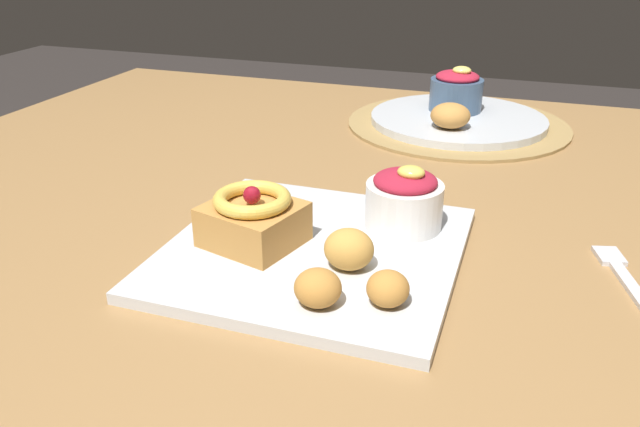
# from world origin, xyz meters

# --- Properties ---
(dining_table) EXTENTS (1.26, 1.14, 0.73)m
(dining_table) POSITION_xyz_m (0.00, 0.00, 0.64)
(dining_table) COLOR olive
(dining_table) RESTS_ON ground_plane
(woven_placemat) EXTENTS (0.37, 0.37, 0.00)m
(woven_placemat) POSITION_xyz_m (0.14, 0.36, 0.73)
(woven_placemat) COLOR #997A47
(woven_placemat) RESTS_ON dining_table
(front_plate) EXTENTS (0.29, 0.29, 0.01)m
(front_plate) POSITION_xyz_m (0.06, -0.15, 0.74)
(front_plate) COLOR silver
(front_plate) RESTS_ON dining_table
(cake_slice) EXTENTS (0.11, 0.10, 0.06)m
(cake_slice) POSITION_xyz_m (-0.00, -0.16, 0.77)
(cake_slice) COLOR #B77F3D
(cake_slice) RESTS_ON front_plate
(berry_ramekin) EXTENTS (0.08, 0.08, 0.07)m
(berry_ramekin) POSITION_xyz_m (0.14, -0.07, 0.77)
(berry_ramekin) COLOR white
(berry_ramekin) RESTS_ON front_plate
(fritter_front) EXTENTS (0.05, 0.04, 0.04)m
(fritter_front) POSITION_xyz_m (0.11, -0.18, 0.76)
(fritter_front) COLOR gold
(fritter_front) RESTS_ON front_plate
(fritter_middle) EXTENTS (0.04, 0.04, 0.03)m
(fritter_middle) POSITION_xyz_m (0.16, -0.23, 0.76)
(fritter_middle) COLOR #BC7F38
(fritter_middle) RESTS_ON front_plate
(fritter_back) EXTENTS (0.04, 0.04, 0.03)m
(fritter_back) POSITION_xyz_m (0.10, -0.25, 0.76)
(fritter_back) COLOR #BC7F38
(fritter_back) RESTS_ON front_plate
(back_plate) EXTENTS (0.29, 0.29, 0.01)m
(back_plate) POSITION_xyz_m (0.14, 0.36, 0.74)
(back_plate) COLOR silver
(back_plate) RESTS_ON woven_placemat
(back_ramekin) EXTENTS (0.09, 0.09, 0.08)m
(back_ramekin) POSITION_xyz_m (0.13, 0.39, 0.78)
(back_ramekin) COLOR #3D5675
(back_ramekin) RESTS_ON back_plate
(back_pastry) EXTENTS (0.06, 0.06, 0.04)m
(back_pastry) POSITION_xyz_m (0.13, 0.29, 0.77)
(back_pastry) COLOR #B77F3D
(back_pastry) RESTS_ON back_plate
(fork) EXTENTS (0.05, 0.13, 0.00)m
(fork) POSITION_xyz_m (0.36, -0.08, 0.73)
(fork) COLOR silver
(fork) RESTS_ON dining_table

